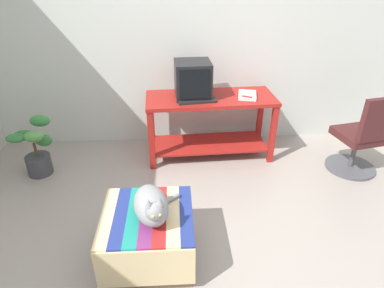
{
  "coord_description": "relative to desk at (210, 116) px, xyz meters",
  "views": [
    {
      "loc": [
        -0.22,
        -1.74,
        1.99
      ],
      "look_at": [
        -0.08,
        0.85,
        0.55
      ],
      "focal_mm": 30.68,
      "sensor_mm": 36.0,
      "label": 1
    }
  ],
  "objects": [
    {
      "name": "book",
      "position": [
        0.4,
        -0.02,
        0.25
      ],
      "size": [
        0.24,
        0.3,
        0.03
      ],
      "primitive_type": "cube",
      "rotation": [
        0.0,
        0.0,
        -0.2
      ],
      "color": "white",
      "rests_on": "desk"
    },
    {
      "name": "potted_plant",
      "position": [
        -1.85,
        -0.32,
        -0.2
      ],
      "size": [
        0.39,
        0.36,
        0.62
      ],
      "color": "#3D3D42",
      "rests_on": "ground_plane"
    },
    {
      "name": "ground_plane",
      "position": [
        -0.17,
        -1.6,
        -0.49
      ],
      "size": [
        14.0,
        14.0,
        0.0
      ],
      "primitive_type": "plane",
      "color": "#9E9389"
    },
    {
      "name": "stapler",
      "position": [
        0.37,
        -0.12,
        0.25
      ],
      "size": [
        0.11,
        0.08,
        0.04
      ],
      "primitive_type": "cube",
      "rotation": [
        0.0,
        0.0,
        1.12
      ],
      "color": "#A31E1E",
      "rests_on": "desk"
    },
    {
      "name": "desk",
      "position": [
        0.0,
        0.0,
        0.0
      ],
      "size": [
        1.43,
        0.64,
        0.72
      ],
      "rotation": [
        0.0,
        0.0,
        0.05
      ],
      "color": "maroon",
      "rests_on": "ground_plane"
    },
    {
      "name": "keyboard",
      "position": [
        -0.16,
        -0.14,
        0.24
      ],
      "size": [
        0.42,
        0.2,
        0.02
      ],
      "primitive_type": "cube",
      "rotation": [
        0.0,
        0.0,
        0.14
      ],
      "color": "black",
      "rests_on": "desk"
    },
    {
      "name": "tv_monitor",
      "position": [
        -0.19,
        0.02,
        0.42
      ],
      "size": [
        0.39,
        0.41,
        0.38
      ],
      "rotation": [
        0.0,
        0.0,
        0.05
      ],
      "color": "black",
      "rests_on": "desk"
    },
    {
      "name": "back_wall",
      "position": [
        -0.17,
        0.45,
        0.81
      ],
      "size": [
        8.0,
        0.1,
        2.6
      ],
      "primitive_type": "cube",
      "color": "silver",
      "rests_on": "ground_plane"
    },
    {
      "name": "cat",
      "position": [
        -0.57,
        -1.58,
        0.05
      ],
      "size": [
        0.36,
        0.45,
        0.28
      ],
      "rotation": [
        0.0,
        0.0,
        0.25
      ],
      "color": "gray",
      "rests_on": "ottoman_with_blanket"
    },
    {
      "name": "office_chair",
      "position": [
        1.53,
        -0.46,
        -0.1
      ],
      "size": [
        0.52,
        0.52,
        0.89
      ],
      "rotation": [
        0.0,
        0.0,
        3.35
      ],
      "color": "#4C4C51",
      "rests_on": "ground_plane"
    },
    {
      "name": "ottoman_with_blanket",
      "position": [
        -0.61,
        -1.53,
        -0.28
      ],
      "size": [
        0.66,
        0.66,
        0.42
      ],
      "color": "#7A664C",
      "rests_on": "ground_plane"
    }
  ]
}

